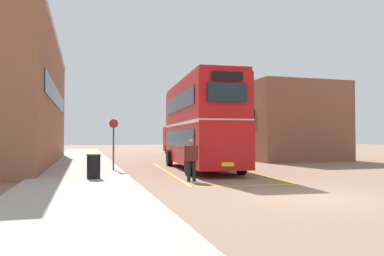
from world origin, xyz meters
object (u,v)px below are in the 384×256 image
at_px(single_deck_bus, 186,139).
at_px(pedestrian_boarding, 191,157).
at_px(double_decker_bus, 201,123).
at_px(bus_stop_sign, 114,139).
at_px(litter_bin, 94,166).

xyz_separation_m(single_deck_bus, pedestrian_boarding, (-5.68, -21.64, -0.69)).
xyz_separation_m(double_decker_bus, single_deck_bus, (3.72, 16.63, -0.87)).
height_order(double_decker_bus, pedestrian_boarding, double_decker_bus).
bearing_deg(bus_stop_sign, litter_bin, -105.26).
distance_m(double_decker_bus, single_deck_bus, 17.07).
height_order(pedestrian_boarding, litter_bin, pedestrian_boarding).
distance_m(single_deck_bus, pedestrian_boarding, 22.38).
bearing_deg(pedestrian_boarding, single_deck_bus, 75.30).
bearing_deg(pedestrian_boarding, litter_bin, 168.09).
bearing_deg(litter_bin, double_decker_bus, 36.61).
relative_size(litter_bin, bus_stop_sign, 0.38).
bearing_deg(double_decker_bus, single_deck_bus, 77.40).
relative_size(pedestrian_boarding, litter_bin, 1.72).
bearing_deg(pedestrian_boarding, double_decker_bus, 68.61).
bearing_deg(bus_stop_sign, pedestrian_boarding, -59.59).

